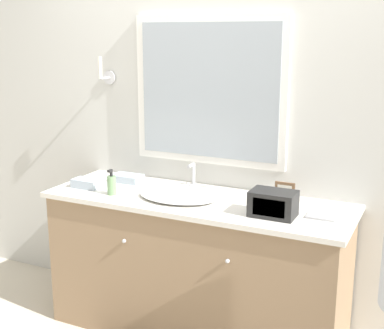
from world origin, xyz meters
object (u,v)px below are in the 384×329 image
(sink_basin, at_px, (179,194))
(picture_frame, at_px, (285,192))
(soap_bottle, at_px, (112,185))
(appliance_box, at_px, (273,204))

(sink_basin, xyz_separation_m, picture_frame, (0.57, 0.19, 0.04))
(soap_bottle, bearing_deg, sink_basin, 17.72)
(sink_basin, height_order, picture_frame, sink_basin)
(appliance_box, relative_size, picture_frame, 2.06)
(soap_bottle, relative_size, appliance_box, 0.65)
(sink_basin, height_order, soap_bottle, sink_basin)
(appliance_box, height_order, picture_frame, appliance_box)
(soap_bottle, height_order, picture_frame, soap_bottle)
(appliance_box, bearing_deg, picture_frame, 93.29)
(soap_bottle, relative_size, picture_frame, 1.35)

